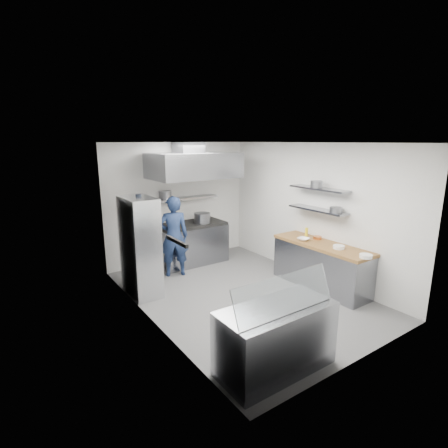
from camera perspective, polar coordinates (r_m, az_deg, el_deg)
floor at (r=6.76m, az=2.94°, el=-11.36°), size 5.00×5.00×0.00m
ceiling at (r=6.14m, az=3.26°, el=13.12°), size 5.00×5.00×0.00m
wall_back at (r=8.38m, az=-7.39°, el=3.49°), size 3.60×2.80×0.02m
wall_front at (r=4.65m, az=22.26°, el=-5.53°), size 3.60×2.80×0.02m
wall_left at (r=5.43m, az=-12.18°, el=-2.18°), size 2.80×5.00×0.02m
wall_right at (r=7.51m, az=14.06°, el=2.04°), size 2.80×5.00×0.02m
gas_range at (r=8.30m, az=-5.31°, el=-3.30°), size 1.60×0.80×0.90m
cooktop at (r=8.18m, az=-5.38°, el=-0.07°), size 1.57×0.78×0.06m
stock_pot_left at (r=8.26m, az=-8.07°, el=0.93°), size 0.27×0.27×0.20m
stock_pot_mid at (r=8.13m, az=-3.58°, el=0.97°), size 0.38×0.38×0.24m
over_range_shelf at (r=8.27m, az=-6.28°, el=4.23°), size 1.60×0.30×0.04m
shelf_pot_a at (r=8.13m, az=-9.60°, el=4.75°), size 0.29×0.29×0.18m
extractor_hood at (r=7.82m, az=-4.97°, el=9.49°), size 1.90×1.15×0.55m
hood_duct at (r=8.00m, az=-5.84°, el=12.28°), size 0.55×0.55×0.24m
red_firebox at (r=7.84m, az=-15.34°, el=2.58°), size 0.22×0.10×0.26m
chef at (r=7.45m, az=-8.22°, el=-2.02°), size 0.73×0.59×1.73m
wire_rack at (r=6.65m, az=-13.53°, el=-3.61°), size 0.50×0.90×1.85m
rack_bin_a at (r=6.55m, az=-12.96°, el=-5.00°), size 0.18×0.22×0.20m
rack_bin_b at (r=6.71m, az=-14.22°, el=-0.19°), size 0.15×0.19×0.17m
rack_jar at (r=6.54m, az=-13.76°, el=3.97°), size 0.11×0.11×0.18m
knife_strip at (r=4.60m, az=-7.68°, el=-2.86°), size 0.04×0.55×0.05m
prep_counter_base at (r=7.16m, az=15.49°, el=-6.76°), size 0.62×2.00×0.84m
prep_counter_top at (r=7.02m, az=15.72°, el=-3.31°), size 0.65×2.04×0.06m
plate_stack_a at (r=6.40m, az=22.15°, el=-4.88°), size 0.21×0.21×0.06m
plate_stack_b at (r=6.76m, az=18.23°, el=-3.59°), size 0.21×0.21×0.06m
copper_pan at (r=7.28m, az=15.00°, el=-2.17°), size 0.17×0.17×0.06m
squeeze_bottle at (r=7.43m, az=13.31°, el=-1.29°), size 0.06×0.06×0.18m
mixing_bowl at (r=7.12m, az=12.84°, el=-2.43°), size 0.26×0.26×0.05m
wall_shelf_lower at (r=7.18m, az=15.03°, el=2.29°), size 0.30×1.30×0.04m
wall_shelf_upper at (r=7.12m, az=15.24°, el=5.60°), size 0.30×1.30×0.04m
shelf_pot_c at (r=6.89m, az=17.80°, el=2.23°), size 0.23×0.23×0.10m
shelf_pot_d at (r=7.05m, az=14.85°, el=6.30°), size 0.23×0.23×0.14m
display_case at (r=4.64m, az=8.44°, el=-17.99°), size 1.50×0.70×0.85m
display_glass at (r=4.26m, az=9.85°, el=-11.21°), size 1.47×0.19×0.42m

